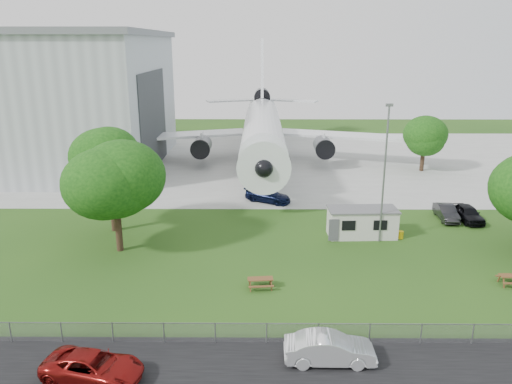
{
  "coord_description": "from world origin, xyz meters",
  "views": [
    {
      "loc": [
        -2.44,
        -34.98,
        16.87
      ],
      "look_at": [
        -2.74,
        8.0,
        4.0
      ],
      "focal_mm": 35.0,
      "sensor_mm": 36.0,
      "label": 1
    }
  ],
  "objects_px": {
    "picnic_east": "(511,285)",
    "car_centre_sedan": "(330,349)",
    "site_cabin": "(362,222)",
    "airliner": "(263,128)",
    "hangar": "(8,98)",
    "picnic_west": "(260,288)"
  },
  "relations": [
    {
      "from": "airliner",
      "to": "picnic_west",
      "type": "height_order",
      "value": "airliner"
    },
    {
      "from": "picnic_west",
      "to": "picnic_east",
      "type": "distance_m",
      "value": 18.26
    },
    {
      "from": "site_cabin",
      "to": "car_centre_sedan",
      "type": "distance_m",
      "value": 19.55
    },
    {
      "from": "hangar",
      "to": "picnic_west",
      "type": "xyz_separation_m",
      "value": [
        35.62,
        -38.67,
        -9.41
      ]
    },
    {
      "from": "airliner",
      "to": "picnic_east",
      "type": "bearing_deg",
      "value": -64.72
    },
    {
      "from": "hangar",
      "to": "site_cabin",
      "type": "bearing_deg",
      "value": -32.47
    },
    {
      "from": "picnic_east",
      "to": "site_cabin",
      "type": "bearing_deg",
      "value": 133.36
    },
    {
      "from": "hangar",
      "to": "picnic_west",
      "type": "relative_size",
      "value": 23.89
    },
    {
      "from": "hangar",
      "to": "airliner",
      "type": "height_order",
      "value": "hangar"
    },
    {
      "from": "site_cabin",
      "to": "airliner",
      "type": "bearing_deg",
      "value": 107.35
    },
    {
      "from": "airliner",
      "to": "picnic_west",
      "type": "distance_m",
      "value": 38.89
    },
    {
      "from": "site_cabin",
      "to": "car_centre_sedan",
      "type": "height_order",
      "value": "site_cabin"
    },
    {
      "from": "site_cabin",
      "to": "picnic_east",
      "type": "distance_m",
      "value": 13.19
    },
    {
      "from": "site_cabin",
      "to": "picnic_west",
      "type": "distance_m",
      "value": 13.76
    },
    {
      "from": "airliner",
      "to": "site_cabin",
      "type": "height_order",
      "value": "airliner"
    },
    {
      "from": "hangar",
      "to": "car_centre_sedan",
      "type": "xyz_separation_m",
      "value": [
        39.39,
        -47.31,
        -8.59
      ]
    },
    {
      "from": "picnic_east",
      "to": "car_centre_sedan",
      "type": "relative_size",
      "value": 0.36
    },
    {
      "from": "picnic_west",
      "to": "picnic_east",
      "type": "height_order",
      "value": "same"
    },
    {
      "from": "hangar",
      "to": "site_cabin",
      "type": "relative_size",
      "value": 6.32
    },
    {
      "from": "hangar",
      "to": "car_centre_sedan",
      "type": "distance_m",
      "value": 62.16
    },
    {
      "from": "picnic_east",
      "to": "car_centre_sedan",
      "type": "xyz_separation_m",
      "value": [
        -14.48,
        -9.25,
        0.82
      ]
    },
    {
      "from": "airliner",
      "to": "car_centre_sedan",
      "type": "height_order",
      "value": "airliner"
    }
  ]
}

